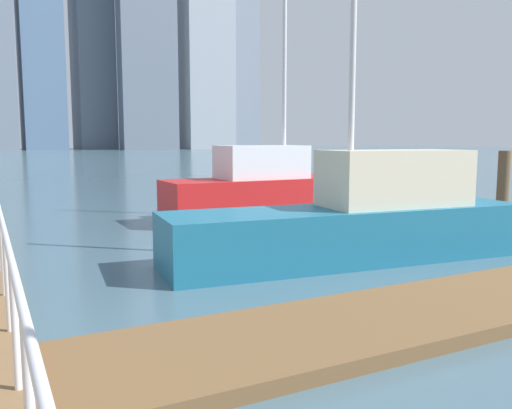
{
  "coord_description": "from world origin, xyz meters",
  "views": [
    {
      "loc": [
        -3.3,
        6.22,
        2.4
      ],
      "look_at": [
        1.17,
        14.91,
        1.21
      ],
      "focal_mm": 37.11,
      "sensor_mm": 36.0,
      "label": 1
    }
  ],
  "objects": [
    {
      "name": "ground_plane",
      "position": [
        0.0,
        20.0,
        0.0
      ],
      "size": [
        300.0,
        300.0,
        0.0
      ],
      "primitive_type": "plane",
      "color": "#476675"
    },
    {
      "name": "skyline_tower_2",
      "position": [
        10.14,
        144.12,
        30.23
      ],
      "size": [
        9.93,
        10.0,
        60.46
      ],
      "primitive_type": "cube",
      "rotation": [
        0.0,
        0.0,
        0.04
      ],
      "color": "slate",
      "rests_on": "ground_plane"
    },
    {
      "name": "skyline_tower_3",
      "position": [
        22.95,
        148.62,
        26.71
      ],
      "size": [
        9.93,
        10.62,
        53.43
      ],
      "primitive_type": "cube",
      "rotation": [
        0.0,
        0.0,
        0.07
      ],
      "color": "slate",
      "rests_on": "ground_plane"
    },
    {
      "name": "skyline_tower_6",
      "position": [
        66.2,
        152.04,
        38.19
      ],
      "size": [
        10.23,
        9.24,
        76.37
      ],
      "primitive_type": "cube",
      "rotation": [
        0.0,
        0.0,
        -0.08
      ],
      "color": "gray",
      "rests_on": "ground_plane"
    },
    {
      "name": "moored_boat_3",
      "position": [
        4.75,
        20.26,
        0.84
      ],
      "size": [
        7.49,
        1.86,
        7.15
      ],
      "color": "red",
      "rests_on": "ground_plane"
    },
    {
      "name": "dock_piling_1",
      "position": [
        10.49,
        16.84,
        1.04
      ],
      "size": [
        0.35,
        0.35,
        2.09
      ],
      "primitive_type": "cylinder",
      "color": "brown",
      "rests_on": "ground_plane"
    },
    {
      "name": "boardwalk_railing",
      "position": [
        -3.15,
        9.97,
        1.22
      ],
      "size": [
        0.06,
        27.92,
        1.08
      ],
      "color": "white",
      "rests_on": "boardwalk"
    },
    {
      "name": "floating_dock",
      "position": [
        1.83,
        11.31,
        0.09
      ],
      "size": [
        10.65,
        2.0,
        0.18
      ],
      "primitive_type": "cube",
      "color": "brown",
      "rests_on": "ground_plane"
    },
    {
      "name": "moored_boat_1",
      "position": [
        3.36,
        14.58,
        0.82
      ],
      "size": [
        7.63,
        2.52,
        6.62
      ],
      "color": "#1E6B8C",
      "rests_on": "ground_plane"
    },
    {
      "name": "dock_piling_3",
      "position": [
        8.48,
        16.69,
        0.81
      ],
      "size": [
        0.27,
        0.27,
        1.62
      ],
      "primitive_type": "cylinder",
      "color": "#473826",
      "rests_on": "ground_plane"
    },
    {
      "name": "skyline_tower_5",
      "position": [
        50.02,
        138.69,
        29.13
      ],
      "size": [
        13.32,
        10.02,
        58.27
      ],
      "primitive_type": "cube",
      "rotation": [
        0.0,
        0.0,
        0.04
      ],
      "color": "#8C939E",
      "rests_on": "ground_plane"
    }
  ]
}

